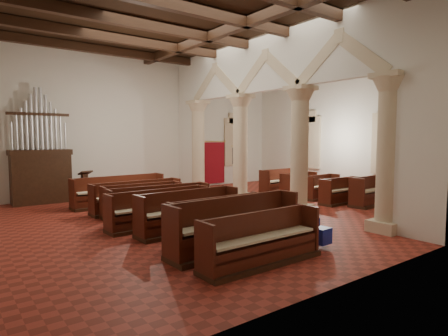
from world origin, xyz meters
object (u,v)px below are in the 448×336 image
Objects in this scene: aisle_pew_0 at (371,196)px; pipe_organ at (41,167)px; processional_banner at (236,173)px; lectern at (85,187)px; nave_pew_0 at (262,248)px.

pipe_organ is at bearing 139.05° from aisle_pew_0.
processional_banner is at bearing -10.01° from pipe_organ.
pipe_organ is 1.81m from lectern.
aisle_pew_0 reaches higher than nave_pew_0.
nave_pew_0 is at bearing -129.53° from processional_banner.
processional_banner is 10.48m from nave_pew_0.
lectern is 0.54× the size of processional_banner.
lectern is 0.42× the size of nave_pew_0.
lectern is (1.57, -0.01, -0.90)m from pipe_organ.
pipe_organ is 10.19m from nave_pew_0.
aisle_pew_0 is at bearing -82.46° from processional_banner.
pipe_organ is 12.13m from aisle_pew_0.
lectern is at bearing 133.87° from aisle_pew_0.
lectern is 9.94m from nave_pew_0.
pipe_organ is 8.27m from processional_banner.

